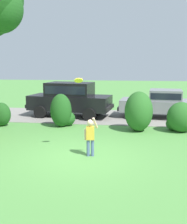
% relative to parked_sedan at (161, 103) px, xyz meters
% --- Properties ---
extents(ground_plane, '(80.00, 80.00, 0.00)m').
position_rel_parked_sedan_xyz_m(ground_plane, '(-3.23, -6.98, -0.85)').
color(ground_plane, '#518E42').
extents(driveway_strip, '(28.00, 4.40, 0.02)m').
position_rel_parked_sedan_xyz_m(driveway_strip, '(-3.23, -0.11, -0.84)').
color(driveway_strip, gray).
rests_on(driveway_strip, ground).
extents(shrub_near_tree, '(0.99, 0.79, 1.13)m').
position_rel_parked_sedan_xyz_m(shrub_near_tree, '(-7.81, -3.11, -0.35)').
color(shrub_near_tree, '#1E511C').
rests_on(shrub_near_tree, ground).
extents(shrub_centre_left, '(1.12, 1.13, 1.57)m').
position_rel_parked_sedan_xyz_m(shrub_centre_left, '(-4.83, -2.84, -0.16)').
color(shrub_centre_left, '#1E511C').
rests_on(shrub_centre_left, ground).
extents(shrub_centre, '(1.24, 1.36, 1.76)m').
position_rel_parked_sedan_xyz_m(shrub_centre, '(-1.28, -3.22, 0.03)').
color(shrub_centre, '#286023').
rests_on(shrub_centre, ground).
extents(shrub_centre_right, '(1.23, 1.15, 1.32)m').
position_rel_parked_sedan_xyz_m(shrub_centre_right, '(0.53, -3.12, -0.23)').
color(shrub_centre_right, '#286023').
rests_on(shrub_centre_right, ground).
extents(parked_sedan, '(4.55, 2.41, 1.56)m').
position_rel_parked_sedan_xyz_m(parked_sedan, '(0.00, 0.00, 0.00)').
color(parked_sedan, gray).
rests_on(parked_sedan, ground).
extents(parked_suv, '(4.88, 2.52, 1.92)m').
position_rel_parked_sedan_xyz_m(parked_suv, '(-5.04, -0.32, 0.23)').
color(parked_suv, black).
rests_on(parked_suv, ground).
extents(child_thrower, '(0.43, 0.30, 1.29)m').
position_rel_parked_sedan_xyz_m(child_thrower, '(-2.88, -6.88, -0.13)').
color(child_thrower, '#4C608C').
rests_on(child_thrower, ground).
extents(frisbee, '(0.30, 0.25, 0.21)m').
position_rel_parked_sedan_xyz_m(frisbee, '(-3.31, -6.53, 1.58)').
color(frisbee, yellow).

